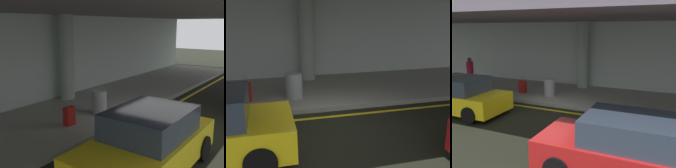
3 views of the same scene
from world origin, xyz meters
The scene contains 7 objects.
ground_plane centered at (0.00, 0.00, 0.00)m, with size 60.00×60.00×0.00m, color black.
sidewalk centered at (0.00, 3.10, 0.07)m, with size 26.00×4.20×0.15m, color gray.
lane_stripe_yellow centered at (0.00, 0.59, 0.00)m, with size 26.00×0.14×0.01m, color yellow.
support_column_left_mid centered at (0.00, 4.66, 1.97)m, with size 0.64×0.64×3.65m, color gray.
terminal_back_wall centered at (0.00, 5.35, 1.90)m, with size 26.00×0.30×3.80m, color #AEBCB4.
suitcase_upright_primary centered at (-2.40, 2.21, 0.46)m, with size 0.36×0.22×0.90m.
trash_bin_steel centered at (-0.84, 2.21, 0.57)m, with size 0.56×0.56×0.85m, color gray.
Camera 2 is at (-1.74, -6.90, 3.13)m, focal length 44.90 mm.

